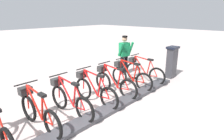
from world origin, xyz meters
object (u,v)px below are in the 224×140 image
Objects in this scene: bike_docked_4 at (69,99)px; bike_docked_5 at (38,111)px; payment_kiosk at (172,62)px; bike_docked_2 at (113,82)px; bike_docked_0 at (143,71)px; bike_docked_1 at (129,76)px; bike_docked_3 at (94,90)px; worker_near_rack at (124,54)px.

bike_docked_4 is 1.00× the size of bike_docked_5.
payment_kiosk reaches higher than bike_docked_2.
bike_docked_2 is at bearing 90.00° from bike_docked_0.
payment_kiosk is 0.74× the size of bike_docked_4.
bike_docked_1 and bike_docked_3 have the same top height.
bike_docked_2 is at bearing -90.00° from bike_docked_3.
bike_docked_5 is 1.04× the size of worker_near_rack.
bike_docked_0 and bike_docked_1 have the same top height.
payment_kiosk is 0.74× the size of bike_docked_0.
bike_docked_0 is at bearing -90.00° from bike_docked_4.
bike_docked_2 is 1.00× the size of bike_docked_5.
worker_near_rack is (1.06, -3.53, 0.48)m from bike_docked_4.
payment_kiosk is 5.42m from bike_docked_5.
bike_docked_1 is 3.36m from bike_docked_5.
bike_docked_4 is 1.04× the size of worker_near_rack.
bike_docked_3 is (0.00, 2.52, 0.00)m from bike_docked_0.
bike_docked_0 and bike_docked_2 have the same top height.
payment_kiosk is at bearing -97.17° from bike_docked_4.
worker_near_rack reaches higher than bike_docked_2.
bike_docked_1 is 1.00× the size of bike_docked_2.
bike_docked_5 is (0.00, 1.68, 0.00)m from bike_docked_3.
bike_docked_4 is at bearing 90.00° from bike_docked_2.
payment_kiosk is 4.59m from bike_docked_4.
bike_docked_0 and bike_docked_3 have the same top height.
worker_near_rack is (1.06, -4.37, 0.48)m from bike_docked_5.
bike_docked_5 is (0.00, 0.84, 0.00)m from bike_docked_4.
bike_docked_1 is 1.68m from bike_docked_3.
bike_docked_0 and bike_docked_4 have the same top height.
bike_docked_1 and bike_docked_2 have the same top height.
bike_docked_0 is 1.00× the size of bike_docked_3.
bike_docked_2 is 1.00× the size of bike_docked_3.
worker_near_rack is at bearing 32.02° from payment_kiosk.
bike_docked_1 is at bearing -90.00° from bike_docked_5.
bike_docked_0 is 1.00× the size of bike_docked_2.
bike_docked_5 is at bearing 90.00° from bike_docked_4.
bike_docked_2 is (0.00, 0.84, 0.00)m from bike_docked_1.
bike_docked_3 is 0.84m from bike_docked_4.
bike_docked_1 is 1.00× the size of bike_docked_4.
bike_docked_4 is at bearing 106.67° from worker_near_rack.
bike_docked_5 is at bearing 83.94° from payment_kiosk.
bike_docked_5 is 4.52m from worker_near_rack.
bike_docked_2 is (0.00, 1.68, 0.00)m from bike_docked_0.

